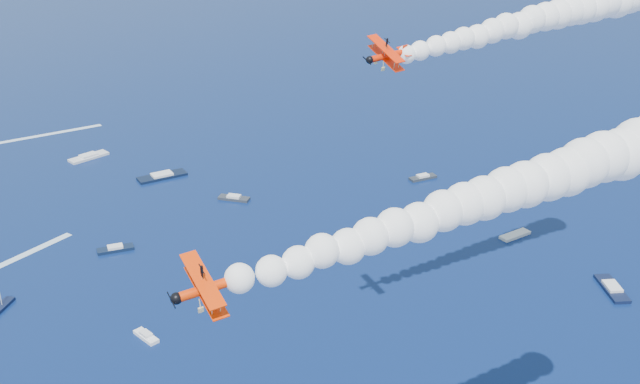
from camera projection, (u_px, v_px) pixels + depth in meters
biplane_lead at (388, 56)px, 109.45m from camera, size 7.67×9.18×7.07m
biplane_trail at (208, 288)px, 66.34m from camera, size 7.62×8.80×6.33m
smoke_trail_lead at (538, 20)px, 120.83m from camera, size 56.07×16.15×10.29m
smoke_trail_trail at (474, 201)px, 77.02m from camera, size 56.24×19.38×10.29m
spectator_boats at (13, 247)px, 181.61m from camera, size 210.32×171.05×0.70m
boat_wakes at (24, 189)px, 211.52m from camera, size 70.08×86.96×0.04m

